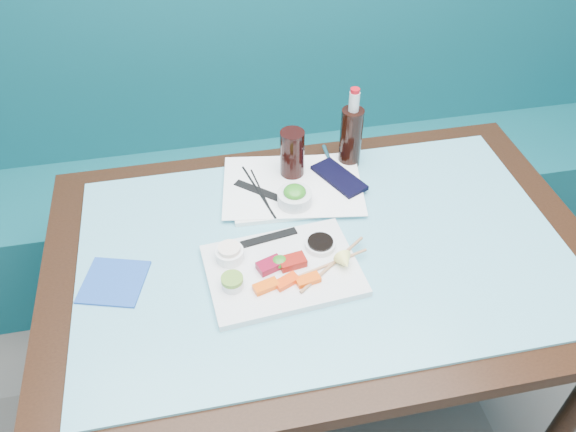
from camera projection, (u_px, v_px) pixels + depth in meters
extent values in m
cube|color=#0D4F57|center=(273.00, 205.00, 2.34)|extent=(3.00, 0.55, 0.45)
cube|color=#0D4F57|center=(261.00, 77.00, 2.17)|extent=(3.00, 0.12, 0.95)
cube|color=black|center=(323.00, 255.00, 1.44)|extent=(1.40, 0.90, 0.04)
cylinder|color=black|center=(572.00, 414.00, 1.52)|extent=(0.06, 0.06, 0.71)
cylinder|color=black|center=(112.00, 279.00, 1.87)|extent=(0.06, 0.06, 0.71)
cylinder|color=black|center=(459.00, 228.00, 2.05)|extent=(0.06, 0.06, 0.71)
cube|color=#60AEC1|center=(323.00, 248.00, 1.43)|extent=(1.22, 0.76, 0.01)
cube|color=silver|center=(283.00, 270.00, 1.35)|extent=(0.38, 0.29, 0.02)
cube|color=#FF560A|center=(266.00, 286.00, 1.30)|extent=(0.06, 0.04, 0.01)
cube|color=#F93C09|center=(287.00, 281.00, 1.31)|extent=(0.06, 0.05, 0.01)
cube|color=#FF510A|center=(308.00, 280.00, 1.31)|extent=(0.06, 0.04, 0.01)
cube|color=maroon|center=(270.00, 265.00, 1.34)|extent=(0.07, 0.05, 0.02)
cube|color=maroon|center=(292.00, 262.00, 1.35)|extent=(0.07, 0.05, 0.02)
ellipsoid|color=#23741A|center=(280.00, 262.00, 1.35)|extent=(0.05, 0.05, 0.02)
cylinder|color=white|center=(232.00, 284.00, 1.30)|extent=(0.06, 0.06, 0.02)
cylinder|color=olive|center=(232.00, 279.00, 1.29)|extent=(0.06, 0.06, 0.01)
cylinder|color=white|center=(230.00, 254.00, 1.36)|extent=(0.09, 0.09, 0.03)
cylinder|color=#FAE1CD|center=(229.00, 249.00, 1.35)|extent=(0.07, 0.07, 0.01)
cylinder|color=white|center=(320.00, 245.00, 1.39)|extent=(0.08, 0.08, 0.01)
cylinder|color=black|center=(320.00, 242.00, 1.39)|extent=(0.07, 0.07, 0.01)
cone|color=#FDF877|center=(345.00, 262.00, 1.33)|extent=(0.05, 0.04, 0.04)
cube|color=black|center=(269.00, 238.00, 1.42)|extent=(0.15, 0.05, 0.00)
cylinder|color=#AE7852|center=(329.00, 264.00, 1.35)|extent=(0.21, 0.07, 0.01)
cylinder|color=#9F6F4B|center=(333.00, 264.00, 1.35)|extent=(0.19, 0.15, 0.01)
cube|color=white|center=(293.00, 187.00, 1.59)|extent=(0.36, 0.28, 0.01)
cube|color=white|center=(293.00, 185.00, 1.58)|extent=(0.43, 0.33, 0.00)
cylinder|color=silver|center=(295.00, 198.00, 1.51)|extent=(0.12, 0.12, 0.04)
ellipsoid|color=#2A811D|center=(295.00, 192.00, 1.50)|extent=(0.08, 0.08, 0.03)
cylinder|color=black|center=(292.00, 153.00, 1.57)|extent=(0.09, 0.09, 0.14)
cube|color=black|center=(339.00, 178.00, 1.60)|extent=(0.14, 0.19, 0.01)
cylinder|color=silver|center=(328.00, 156.00, 1.67)|extent=(0.01, 0.10, 0.01)
cylinder|color=black|center=(258.00, 191.00, 1.56)|extent=(0.06, 0.24, 0.01)
cylinder|color=black|center=(261.00, 191.00, 1.56)|extent=(0.03, 0.20, 0.01)
cube|color=black|center=(260.00, 192.00, 1.56)|extent=(0.14, 0.13, 0.00)
cylinder|color=black|center=(351.00, 138.00, 1.62)|extent=(0.07, 0.07, 0.18)
cylinder|color=silver|center=(354.00, 101.00, 1.53)|extent=(0.03, 0.03, 0.06)
cylinder|color=#B70B16|center=(355.00, 91.00, 1.51)|extent=(0.03, 0.03, 0.01)
cube|color=#1C469A|center=(114.00, 282.00, 1.34)|extent=(0.18, 0.18, 0.01)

